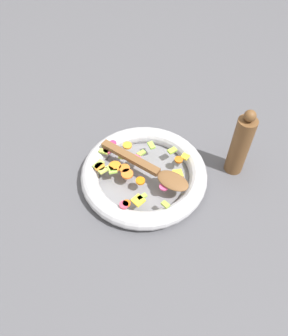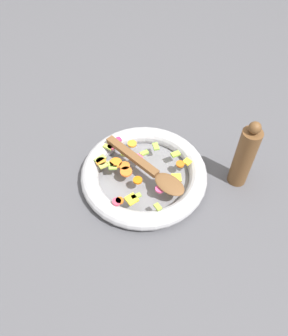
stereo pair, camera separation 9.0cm
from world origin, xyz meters
name	(u,v)px [view 2 (the right image)]	position (x,y,z in m)	size (l,w,h in m)	color
ground_plane	(144,179)	(0.00, 0.00, 0.00)	(4.00, 4.00, 0.00)	#4C4C51
skillet	(144,174)	(0.00, 0.00, 0.02)	(0.35, 0.35, 0.05)	slate
chopped_vegetables	(131,166)	(0.02, -0.03, 0.05)	(0.25, 0.26, 0.01)	orange
wooden_spoon	(152,171)	(0.00, 0.03, 0.06)	(0.08, 0.28, 0.01)	brown
pepper_mill	(244,157)	(-0.15, 0.21, 0.10)	(0.05, 0.05, 0.22)	brown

